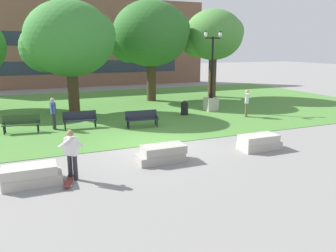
% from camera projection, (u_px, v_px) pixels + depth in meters
% --- Properties ---
extents(ground_plane, '(140.00, 140.00, 0.00)m').
position_uv_depth(ground_plane, '(153.00, 145.00, 14.79)').
color(ground_plane, gray).
extents(grass_lawn, '(40.00, 20.00, 0.02)m').
position_uv_depth(grass_lawn, '(106.00, 108.00, 23.77)').
color(grass_lawn, '#4C8438').
rests_on(grass_lawn, ground).
extents(concrete_block_center, '(1.80, 0.90, 0.64)m').
position_uv_depth(concrete_block_center, '(31.00, 175.00, 10.52)').
color(concrete_block_center, '#B2ADA3').
rests_on(concrete_block_center, ground).
extents(concrete_block_left, '(1.87, 0.90, 0.64)m').
position_uv_depth(concrete_block_left, '(162.00, 154.00, 12.65)').
color(concrete_block_left, '#9E9991').
rests_on(concrete_block_left, ground).
extents(concrete_block_right, '(1.80, 0.90, 0.64)m').
position_uv_depth(concrete_block_right, '(259.00, 142.00, 14.19)').
color(concrete_block_right, '#B2ADA3').
rests_on(concrete_block_right, ground).
extents(person_skateboarder, '(0.85, 0.52, 1.71)m').
position_uv_depth(person_skateboarder, '(72.00, 152.00, 10.77)').
color(person_skateboarder, '#28282D').
rests_on(person_skateboarder, ground).
extents(skateboard, '(0.46, 1.04, 0.14)m').
position_uv_depth(skateboard, '(69.00, 182.00, 10.59)').
color(skateboard, maroon).
rests_on(skateboard, ground).
extents(park_bench_near_left, '(1.85, 0.73, 0.90)m').
position_uv_depth(park_bench_near_left, '(21.00, 123.00, 16.86)').
color(park_bench_near_left, '#284723').
rests_on(park_bench_near_left, grass_lawn).
extents(park_bench_near_right, '(1.83, 0.64, 0.90)m').
position_uv_depth(park_bench_near_right, '(142.00, 118.00, 18.06)').
color(park_bench_near_right, '#1E232D').
rests_on(park_bench_near_right, grass_lawn).
extents(park_bench_far_left, '(1.83, 0.64, 0.90)m').
position_uv_depth(park_bench_far_left, '(80.00, 118.00, 17.87)').
color(park_bench_far_left, '#1E232D').
rests_on(park_bench_far_left, grass_lawn).
extents(lamp_post_center, '(1.32, 0.80, 5.40)m').
position_uv_depth(lamp_post_center, '(211.00, 95.00, 22.60)').
color(lamp_post_center, '#ADA89E').
rests_on(lamp_post_center, grass_lawn).
extents(tree_far_right, '(5.94, 5.65, 7.24)m').
position_uv_depth(tree_far_right, '(69.00, 40.00, 20.91)').
color(tree_far_right, '#42301E').
rests_on(tree_far_right, grass_lawn).
extents(tree_near_right, '(5.27, 5.02, 7.49)m').
position_uv_depth(tree_near_right, '(213.00, 36.00, 28.12)').
color(tree_near_right, '#42301E').
rests_on(tree_near_right, grass_lawn).
extents(tree_far_left, '(6.34, 6.04, 7.92)m').
position_uv_depth(tree_far_left, '(150.00, 35.00, 25.95)').
color(tree_far_left, '#42301E').
rests_on(tree_far_left, grass_lawn).
extents(trash_bin, '(0.49, 0.49, 0.96)m').
position_uv_depth(trash_bin, '(185.00, 107.00, 21.32)').
color(trash_bin, black).
rests_on(trash_bin, grass_lawn).
extents(person_bystander_near_lawn, '(0.29, 0.71, 1.71)m').
position_uv_depth(person_bystander_near_lawn, '(53.00, 112.00, 17.40)').
color(person_bystander_near_lawn, '#28282D').
rests_on(person_bystander_near_lawn, grass_lawn).
extents(person_bystander_far_lawn, '(0.54, 0.52, 1.71)m').
position_uv_depth(person_bystander_far_lawn, '(247.00, 102.00, 20.62)').
color(person_bystander_far_lawn, brown).
rests_on(person_bystander_far_lawn, grass_lawn).
extents(building_facade_distant, '(28.56, 1.03, 9.62)m').
position_uv_depth(building_facade_distant, '(84.00, 43.00, 35.99)').
color(building_facade_distant, brown).
rests_on(building_facade_distant, ground).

